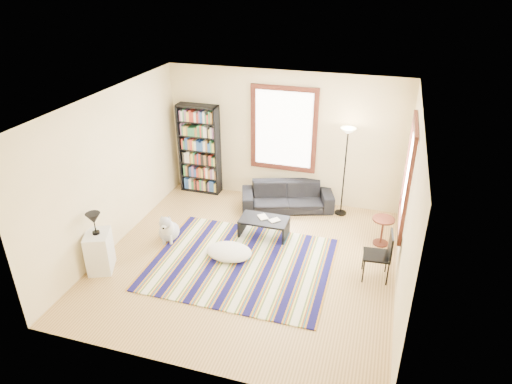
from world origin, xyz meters
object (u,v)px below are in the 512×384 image
(coffee_table, at_px, (264,227))
(floor_lamp, at_px, (344,173))
(dog, at_px, (169,226))
(sofa, at_px, (287,196))
(floor_cushion, at_px, (229,252))
(white_cabinet, at_px, (100,251))
(side_table, at_px, (382,231))
(bookshelf, at_px, (200,149))
(folding_chair, at_px, (377,255))

(coffee_table, distance_m, floor_lamp, 1.97)
(dog, bearing_deg, floor_lamp, 20.18)
(coffee_table, xyz_separation_m, dog, (-1.66, -0.65, 0.11))
(sofa, distance_m, floor_cushion, 2.13)
(floor_lamp, distance_m, white_cabinet, 4.82)
(floor_cushion, distance_m, white_cabinet, 2.19)
(side_table, relative_size, white_cabinet, 0.77)
(side_table, bearing_deg, white_cabinet, -154.32)
(bookshelf, distance_m, side_table, 4.26)
(coffee_table, relative_size, white_cabinet, 1.29)
(folding_chair, bearing_deg, sofa, 130.28)
(side_table, height_order, dog, dog)
(bookshelf, height_order, floor_cushion, bookshelf)
(floor_lamp, relative_size, white_cabinet, 2.66)
(bookshelf, height_order, folding_chair, bookshelf)
(coffee_table, height_order, white_cabinet, white_cabinet)
(side_table, bearing_deg, floor_cushion, -154.71)
(bookshelf, relative_size, floor_lamp, 1.08)
(coffee_table, distance_m, folding_chair, 2.23)
(bookshelf, bearing_deg, folding_chair, -28.46)
(bookshelf, bearing_deg, white_cabinet, -97.85)
(coffee_table, xyz_separation_m, floor_cushion, (-0.39, -0.86, -0.08))
(sofa, relative_size, floor_lamp, 1.02)
(coffee_table, height_order, folding_chair, folding_chair)
(coffee_table, bearing_deg, folding_chair, -18.73)
(side_table, bearing_deg, sofa, 157.07)
(sofa, bearing_deg, side_table, -41.49)
(side_table, xyz_separation_m, white_cabinet, (-4.50, -2.16, 0.08))
(coffee_table, relative_size, folding_chair, 1.05)
(bookshelf, height_order, dog, bookshelf)
(side_table, relative_size, dog, 0.93)
(bookshelf, height_order, coffee_table, bookshelf)
(bookshelf, distance_m, dog, 2.23)
(sofa, height_order, floor_lamp, floor_lamp)
(sofa, distance_m, folding_chair, 2.71)
(floor_lamp, xyz_separation_m, folding_chair, (0.81, -2.00, -0.50))
(coffee_table, relative_size, side_table, 1.67)
(bookshelf, bearing_deg, sofa, -7.45)
(floor_cushion, bearing_deg, white_cabinet, -153.80)
(dog, bearing_deg, bookshelf, 83.35)
(side_table, bearing_deg, coffee_table, -170.89)
(dog, bearing_deg, folding_chair, -14.01)
(floor_lamp, bearing_deg, floor_cushion, -128.22)
(white_cabinet, bearing_deg, sofa, 27.10)
(floor_cushion, distance_m, floor_lamp, 2.85)
(floor_cushion, bearing_deg, dog, 170.70)
(sofa, height_order, white_cabinet, white_cabinet)
(bookshelf, relative_size, floor_cushion, 2.45)
(side_table, relative_size, folding_chair, 0.63)
(bookshelf, relative_size, side_table, 3.70)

